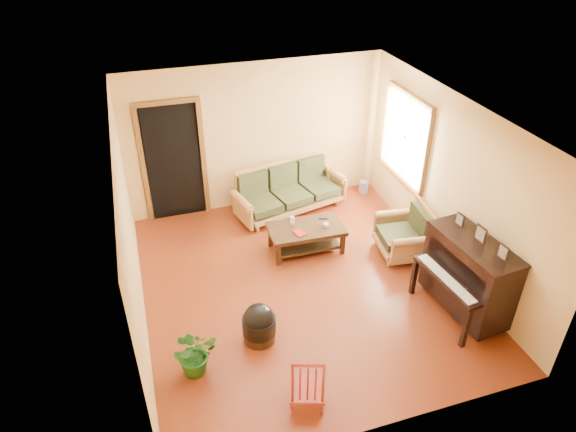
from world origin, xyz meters
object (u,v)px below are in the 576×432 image
object	(u,v)px
armchair	(402,231)
footstool	(259,327)
coffee_table	(306,239)
piano	(468,277)
red_chair	(307,377)
potted_plant	(195,353)
ceramic_crock	(364,187)
sofa	(290,190)

from	to	relation	value
armchair	footstool	size ratio (longest dim) A/B	1.94
coffee_table	footstool	size ratio (longest dim) A/B	2.73
armchair	footstool	bearing A→B (deg)	-149.79
piano	footstool	world-z (taller)	piano
armchair	red_chair	world-z (taller)	armchair
red_chair	potted_plant	distance (m)	1.39
coffee_table	ceramic_crock	distance (m)	2.20
coffee_table	armchair	size ratio (longest dim) A/B	1.40
sofa	piano	xyz separation A→B (m)	(1.45, -3.18, 0.15)
armchair	footstool	xyz separation A→B (m)	(-2.61, -1.12, -0.21)
sofa	ceramic_crock	xyz separation A→B (m)	(1.54, 0.22, -0.31)
armchair	footstool	world-z (taller)	armchair
ceramic_crock	armchair	bearing A→B (deg)	-98.00
footstool	ceramic_crock	bearing A→B (deg)	46.97
coffee_table	armchair	world-z (taller)	armchair
coffee_table	potted_plant	distance (m)	2.83
footstool	red_chair	size ratio (longest dim) A/B	0.53
coffee_table	ceramic_crock	world-z (taller)	coffee_table
armchair	piano	bearing A→B (deg)	-75.79
coffee_table	ceramic_crock	bearing A→B (deg)	40.54
coffee_table	footstool	world-z (taller)	coffee_table
piano	red_chair	world-z (taller)	piano
piano	ceramic_crock	bearing A→B (deg)	83.17
potted_plant	footstool	bearing A→B (deg)	17.35
armchair	potted_plant	size ratio (longest dim) A/B	1.40
sofa	coffee_table	world-z (taller)	sofa
armchair	piano	world-z (taller)	piano
sofa	coffee_table	xyz separation A→B (m)	(-0.13, -1.21, -0.21)
coffee_table	armchair	xyz separation A→B (m)	(1.39, -0.54, 0.20)
coffee_table	footstool	distance (m)	2.06
potted_plant	red_chair	bearing A→B (deg)	-36.64
red_chair	potted_plant	bearing A→B (deg)	161.85
armchair	piano	xyz separation A→B (m)	(0.18, -1.43, 0.15)
coffee_table	footstool	bearing A→B (deg)	-126.15
footstool	red_chair	bearing A→B (deg)	-76.62
sofa	piano	distance (m)	3.50
coffee_table	armchair	distance (m)	1.51
piano	potted_plant	bearing A→B (deg)	174.10
red_chair	ceramic_crock	size ratio (longest dim) A/B	3.61
piano	red_chair	distance (m)	2.66
piano	footstool	distance (m)	2.83
armchair	potted_plant	world-z (taller)	armchair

